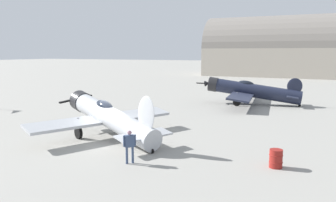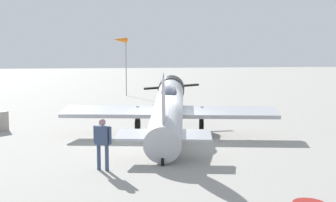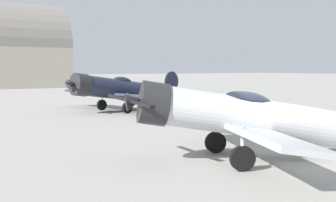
% 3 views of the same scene
% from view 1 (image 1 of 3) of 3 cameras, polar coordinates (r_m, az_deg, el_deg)
% --- Properties ---
extents(ground_plane, '(400.00, 400.00, 0.00)m').
position_cam_1_polar(ground_plane, '(22.92, -9.07, -6.18)').
color(ground_plane, gray).
extents(airplane_foreground, '(9.11, 9.93, 3.28)m').
position_cam_1_polar(airplane_foreground, '(23.01, -9.76, -2.48)').
color(airplane_foreground, '#B7BABF').
rests_on(airplane_foreground, ground_plane).
extents(airplane_mid_apron, '(10.79, 12.96, 3.01)m').
position_cam_1_polar(airplane_mid_apron, '(38.34, 13.18, 1.66)').
color(airplane_mid_apron, '#1E2338').
rests_on(airplane_mid_apron, ground_plane).
extents(ground_crew_mechanic, '(0.48, 0.51, 1.70)m').
position_cam_1_polar(ground_crew_mechanic, '(17.74, -6.27, -6.89)').
color(ground_crew_mechanic, '#384766').
rests_on(ground_crew_mechanic, ground_plane).
extents(fuel_drum, '(0.67, 0.67, 0.90)m').
position_cam_1_polar(fuel_drum, '(17.96, 17.15, -8.94)').
color(fuel_drum, maroon).
rests_on(fuel_drum, ground_plane).
extents(distant_hangar, '(32.42, 15.04, 15.01)m').
position_cam_1_polar(distant_hangar, '(85.90, 17.50, 7.52)').
color(distant_hangar, '#ADA393').
rests_on(distant_hangar, ground_plane).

